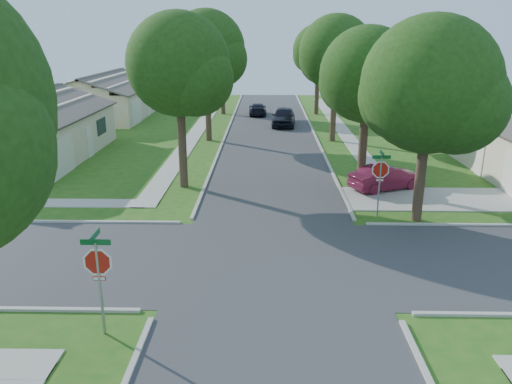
{
  "coord_description": "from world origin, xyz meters",
  "views": [
    {
      "loc": [
        -0.3,
        -16.45,
        7.88
      ],
      "look_at": [
        -0.72,
        3.12,
        1.6
      ],
      "focal_mm": 35.0,
      "sensor_mm": 36.0,
      "label": 1
    }
  ],
  "objects": [
    {
      "name": "tree_w_far",
      "position": [
        -4.65,
        34.01,
        5.51
      ],
      "size": [
        4.76,
        4.6,
        8.04
      ],
      "color": "#38281C",
      "rests_on": "ground"
    },
    {
      "name": "tree_e_far",
      "position": [
        4.75,
        34.01,
        5.98
      ],
      "size": [
        5.17,
        5.0,
        8.72
      ],
      "color": "#38281C",
      "rests_on": "ground"
    },
    {
      "name": "ground",
      "position": [
        0.0,
        0.0,
        0.0
      ],
      "size": [
        100.0,
        100.0,
        0.0
      ],
      "primitive_type": "plane",
      "color": "#245A18",
      "rests_on": "ground"
    },
    {
      "name": "tree_e_mid",
      "position": [
        4.76,
        21.01,
        6.25
      ],
      "size": [
        5.59,
        5.4,
        9.21
      ],
      "color": "#38281C",
      "rests_on": "ground"
    },
    {
      "name": "tree_w_mid",
      "position": [
        -4.64,
        21.01,
        6.49
      ],
      "size": [
        5.8,
        5.6,
        9.56
      ],
      "color": "#38281C",
      "rests_on": "ground"
    },
    {
      "name": "house_ne_far",
      "position": [
        15.99,
        29.0,
        1.52
      ],
      "size": [
        8.42,
        13.6,
        4.23
      ],
      "color": "beige",
      "rests_on": "ground"
    },
    {
      "name": "road_ns",
      "position": [
        0.0,
        0.0,
        0.0
      ],
      "size": [
        7.0,
        100.0,
        0.02
      ],
      "primitive_type": "cube",
      "color": "#333335",
      "rests_on": "ground"
    },
    {
      "name": "car_driveway",
      "position": [
        6.0,
        8.7,
        0.66
      ],
      "size": [
        4.21,
        2.91,
        1.31
      ],
      "primitive_type": "imported",
      "rotation": [
        0.0,
        0.0,
        2.0
      ],
      "color": "#5B1228",
      "rests_on": "ground"
    },
    {
      "name": "house_nw_near",
      "position": [
        -15.99,
        15.0,
        1.52
      ],
      "size": [
        8.42,
        13.6,
        4.23
      ],
      "color": "beige",
      "rests_on": "ground"
    },
    {
      "name": "stop_sign_sw",
      "position": [
        -4.7,
        -4.7,
        2.03
      ],
      "size": [
        1.05,
        0.8,
        2.98
      ],
      "color": "gray",
      "rests_on": "ground"
    },
    {
      "name": "house_nw_far",
      "position": [
        -15.99,
        32.0,
        1.52
      ],
      "size": [
        8.42,
        13.6,
        4.23
      ],
      "color": "beige",
      "rests_on": "ground"
    },
    {
      "name": "sidewalk_nw",
      "position": [
        -6.1,
        26.0,
        0.02
      ],
      "size": [
        1.2,
        40.0,
        0.04
      ],
      "primitive_type": "cube",
      "color": "#9E9B91",
      "rests_on": "ground"
    },
    {
      "name": "car_curb_east",
      "position": [
        1.2,
        27.36,
        0.81
      ],
      "size": [
        2.28,
        4.9,
        1.62
      ],
      "primitive_type": "imported",
      "rotation": [
        0.0,
        0.0,
        -0.08
      ],
      "color": "black",
      "rests_on": "ground"
    },
    {
      "name": "tree_w_near",
      "position": [
        -4.64,
        9.01,
        6.12
      ],
      "size": [
        5.38,
        5.2,
        8.97
      ],
      "color": "#38281C",
      "rests_on": "ground"
    },
    {
      "name": "car_curb_west",
      "position": [
        -1.2,
        33.36,
        0.6
      ],
      "size": [
        1.8,
        4.16,
        1.19
      ],
      "primitive_type": "imported",
      "rotation": [
        0.0,
        0.0,
        3.17
      ],
      "color": "black",
      "rests_on": "ground"
    },
    {
      "name": "stop_sign_ne",
      "position": [
        4.7,
        4.7,
        2.03
      ],
      "size": [
        1.05,
        0.8,
        2.98
      ],
      "color": "gray",
      "rests_on": "ground"
    },
    {
      "name": "sidewalk_ne",
      "position": [
        6.1,
        26.0,
        0.02
      ],
      "size": [
        1.2,
        40.0,
        0.04
      ],
      "primitive_type": "cube",
      "color": "#9E9B91",
      "rests_on": "ground"
    },
    {
      "name": "tree_ne_corner",
      "position": [
        6.36,
        4.21,
        5.59
      ],
      "size": [
        5.8,
        5.6,
        8.66
      ],
      "color": "#38281C",
      "rests_on": "ground"
    },
    {
      "name": "driveway",
      "position": [
        7.9,
        7.1,
        0.03
      ],
      "size": [
        8.8,
        3.6,
        0.05
      ],
      "primitive_type": "cube",
      "color": "#9E9B91",
      "rests_on": "ground"
    },
    {
      "name": "tree_e_near",
      "position": [
        4.75,
        9.01,
        5.64
      ],
      "size": [
        4.97,
        4.8,
        8.28
      ],
      "color": "#38281C",
      "rests_on": "ground"
    }
  ]
}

